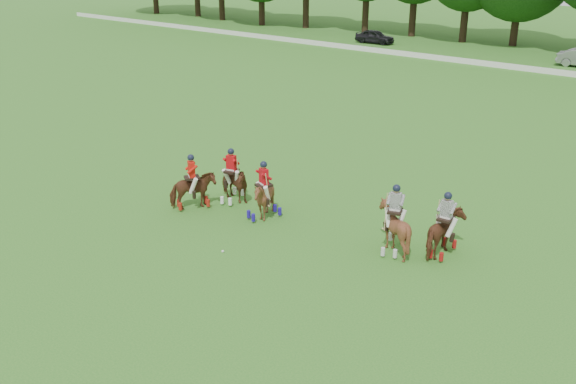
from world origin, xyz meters
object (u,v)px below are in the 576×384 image
Objects in this scene: polo_red_a at (193,189)px; polo_red_b at (232,183)px; polo_stripe_a at (444,233)px; polo_stripe_b at (394,227)px; polo_ball at (223,251)px; polo_red_c at (264,198)px; car_left at (375,37)px.

polo_red_b is (0.70, 1.46, -0.01)m from polo_red_a.
polo_stripe_b is (-1.45, -0.76, 0.06)m from polo_stripe_a.
polo_red_c is at bearing 103.35° from polo_ball.
car_left is at bearing 123.96° from polo_stripe_a.
polo_red_c is at bearing 19.68° from polo_red_a.
polo_red_c reaches higher than car_left.
polo_red_b is 0.93× the size of polo_stripe_b.
polo_red_b is (16.16, -37.70, 0.12)m from car_left.
polo_red_b is at bearing 167.06° from polo_red_c.
polo_red_c is (2.06, -0.47, 0.03)m from polo_red_b.
polo_stripe_b is at bearing 11.68° from polo_red_a.
polo_stripe_a is (24.77, -36.78, 0.15)m from car_left.
car_left is at bearing 114.69° from polo_ball.
polo_stripe_b reaches higher than polo_red_a.
polo_red_a is 0.98× the size of polo_red_c.
polo_red_a is 2.93m from polo_red_c.
polo_ball is at bearing -157.75° from car_left.
polo_red_b is 0.98× the size of polo_stripe_a.
polo_red_c is at bearing -12.94° from polo_red_b.
polo_stripe_b is 5.76m from polo_ball.
polo_stripe_a is 1.64m from polo_stripe_b.
polo_ball is at bearing -76.65° from polo_red_c.
polo_red_a is at bearing -165.67° from polo_stripe_a.
polo_red_a is 4.08m from polo_ball.
polo_red_b is at bearing 64.39° from polo_red_a.
polo_red_c is 5.14m from polo_stripe_b.
polo_stripe_a is at bearing -148.48° from car_left.
polo_red_c is 6.70m from polo_stripe_a.
polo_ball is at bearing -140.33° from polo_stripe_b.
polo_stripe_a is 0.94× the size of polo_stripe_b.
polo_stripe_a is 24.86× the size of polo_ball.
polo_stripe_a reaches higher than car_left.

